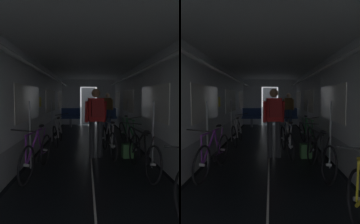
% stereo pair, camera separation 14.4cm
% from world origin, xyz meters
% --- Properties ---
extents(train_car_shell, '(3.14, 12.34, 2.57)m').
position_xyz_m(train_car_shell, '(-0.00, 3.60, 1.70)').
color(train_car_shell, black).
rests_on(train_car_shell, ground).
extents(bench_seat_far_left, '(0.98, 0.51, 0.95)m').
position_xyz_m(bench_seat_far_left, '(-0.90, 8.07, 0.57)').
color(bench_seat_far_left, gray).
rests_on(bench_seat_far_left, ground).
extents(bench_seat_far_right, '(0.98, 0.51, 0.95)m').
position_xyz_m(bench_seat_far_right, '(0.90, 8.07, 0.57)').
color(bench_seat_far_right, gray).
rests_on(bench_seat_far_right, ground).
extents(bicycle_purple, '(0.45, 1.69, 0.95)m').
position_xyz_m(bicycle_purple, '(-1.07, 1.83, 0.38)').
color(bicycle_purple, black).
rests_on(bicycle_purple, ground).
extents(bicycle_white, '(0.44, 1.69, 0.96)m').
position_xyz_m(bicycle_white, '(-1.01, 4.26, 0.38)').
color(bicycle_white, black).
rests_on(bicycle_white, ground).
extents(bicycle_green, '(0.50, 1.69, 0.96)m').
position_xyz_m(bicycle_green, '(1.15, 4.12, 0.38)').
color(bicycle_green, black).
rests_on(bicycle_green, ground).
extents(bicycle_black, '(0.45, 1.69, 0.95)m').
position_xyz_m(bicycle_black, '(0.98, 1.82, 0.38)').
color(bicycle_black, black).
rests_on(bicycle_black, ground).
extents(person_cyclist_aisle, '(0.55, 0.42, 1.69)m').
position_xyz_m(person_cyclist_aisle, '(0.12, 2.83, 1.02)').
color(person_cyclist_aisle, '#2D2D33').
rests_on(person_cyclist_aisle, ground).
extents(bicycle_silver_in_aisle, '(0.44, 1.69, 0.94)m').
position_xyz_m(bicycle_silver_in_aisle, '(0.45, 3.10, 0.38)').
color(bicycle_silver_in_aisle, black).
rests_on(bicycle_silver_in_aisle, ground).
extents(person_standing_near_bench, '(0.53, 0.23, 1.69)m').
position_xyz_m(person_standing_near_bench, '(0.90, 7.70, 0.98)').
color(person_standing_near_bench, '#384C75').
rests_on(person_standing_near_bench, ground).
extents(backpack_on_floor, '(0.27, 0.22, 0.34)m').
position_xyz_m(backpack_on_floor, '(0.90, 2.85, 0.17)').
color(backpack_on_floor, '#3D703D').
rests_on(backpack_on_floor, ground).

